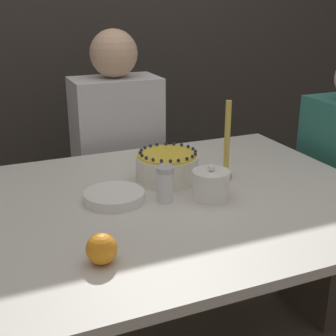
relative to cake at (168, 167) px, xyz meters
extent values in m
cube|color=#38332D|center=(0.00, 1.26, 0.47)|extent=(8.00, 0.05, 2.60)
cube|color=beige|center=(0.00, -0.14, -0.07)|extent=(1.30, 1.08, 0.03)
cylinder|color=beige|center=(-0.59, 0.34, -0.45)|extent=(0.07, 0.07, 0.74)
cylinder|color=beige|center=(0.59, 0.34, -0.45)|extent=(0.07, 0.07, 0.74)
cylinder|color=white|center=(0.00, 0.00, 0.00)|extent=(0.22, 0.22, 0.09)
cylinder|color=yellow|center=(0.00, 0.00, 0.05)|extent=(0.21, 0.21, 0.01)
sphere|color=#23284C|center=(0.10, 0.00, 0.06)|extent=(0.01, 0.01, 0.01)
sphere|color=#23284C|center=(0.09, 0.03, 0.06)|extent=(0.01, 0.01, 0.01)
sphere|color=#23284C|center=(0.08, 0.06, 0.06)|extent=(0.01, 0.01, 0.01)
sphere|color=#23284C|center=(0.06, 0.08, 0.06)|extent=(0.01, 0.01, 0.01)
sphere|color=#23284C|center=(0.03, 0.09, 0.06)|extent=(0.01, 0.01, 0.01)
sphere|color=#23284C|center=(0.00, 0.10, 0.06)|extent=(0.01, 0.01, 0.01)
sphere|color=#23284C|center=(-0.03, 0.09, 0.06)|extent=(0.01, 0.01, 0.01)
sphere|color=#23284C|center=(-0.06, 0.08, 0.06)|extent=(0.01, 0.01, 0.01)
sphere|color=#23284C|center=(-0.08, 0.06, 0.06)|extent=(0.01, 0.01, 0.01)
sphere|color=#23284C|center=(-0.09, 0.03, 0.06)|extent=(0.01, 0.01, 0.01)
sphere|color=#23284C|center=(-0.10, 0.00, 0.06)|extent=(0.01, 0.01, 0.01)
sphere|color=#23284C|center=(-0.09, -0.03, 0.06)|extent=(0.01, 0.01, 0.01)
sphere|color=#23284C|center=(-0.08, -0.06, 0.06)|extent=(0.01, 0.01, 0.01)
sphere|color=#23284C|center=(-0.06, -0.08, 0.06)|extent=(0.01, 0.01, 0.01)
sphere|color=#23284C|center=(-0.03, -0.09, 0.06)|extent=(0.01, 0.01, 0.01)
sphere|color=#23284C|center=(0.00, -0.10, 0.06)|extent=(0.01, 0.01, 0.01)
sphere|color=#23284C|center=(0.03, -0.09, 0.06)|extent=(0.01, 0.01, 0.01)
sphere|color=#23284C|center=(0.06, -0.08, 0.06)|extent=(0.01, 0.01, 0.01)
sphere|color=#23284C|center=(0.08, -0.06, 0.06)|extent=(0.01, 0.01, 0.01)
sphere|color=#23284C|center=(0.09, -0.03, 0.06)|extent=(0.01, 0.01, 0.01)
cylinder|color=white|center=(0.07, -0.20, -0.01)|extent=(0.12, 0.12, 0.08)
cylinder|color=white|center=(0.07, -0.20, 0.04)|extent=(0.12, 0.12, 0.01)
sphere|color=white|center=(0.07, -0.20, 0.06)|extent=(0.02, 0.02, 0.02)
cylinder|color=white|center=(-0.08, -0.16, 0.00)|extent=(0.06, 0.06, 0.10)
cylinder|color=silver|center=(-0.08, -0.16, 0.06)|extent=(0.06, 0.06, 0.02)
cylinder|color=white|center=(-0.23, -0.10, -0.05)|extent=(0.20, 0.20, 0.01)
cylinder|color=white|center=(-0.23, -0.10, -0.04)|extent=(0.20, 0.20, 0.01)
cylinder|color=white|center=(-0.23, -0.10, -0.03)|extent=(0.20, 0.20, 0.01)
cylinder|color=white|center=(-0.23, -0.10, -0.02)|extent=(0.20, 0.20, 0.01)
cylinder|color=tan|center=(0.20, -0.07, -0.04)|extent=(0.05, 0.05, 0.02)
cylinder|color=gold|center=(0.20, -0.07, 0.10)|extent=(0.02, 0.02, 0.27)
sphere|color=orange|center=(-0.37, -0.45, -0.01)|extent=(0.08, 0.08, 0.08)
cube|color=#2D2D38|center=(-0.01, 0.60, -0.60)|extent=(0.34, 0.34, 0.45)
cube|color=silver|center=(-0.01, 0.60, -0.07)|extent=(0.40, 0.24, 0.61)
sphere|color=#D8AD8C|center=(-0.01, 0.60, 0.34)|extent=(0.21, 0.21, 0.21)
cube|color=#473D33|center=(0.85, 0.00, -0.60)|extent=(0.34, 0.34, 0.45)
camera|label=1|loc=(-0.62, -1.45, 0.57)|focal=50.00mm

